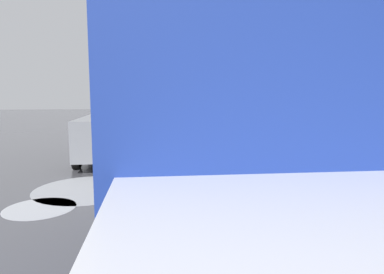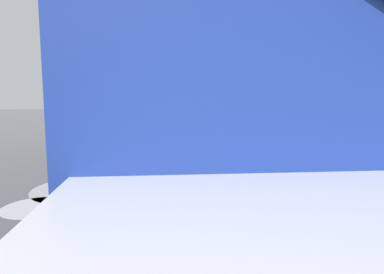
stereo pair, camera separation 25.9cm
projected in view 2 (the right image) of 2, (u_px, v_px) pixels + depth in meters
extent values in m
plane|color=#4C4C51|center=(201.00, 161.00, 13.59)|extent=(90.00, 90.00, 0.00)
cylinder|color=#ADAFB5|center=(37.00, 207.00, 8.13)|extent=(1.63, 1.63, 0.01)
cylinder|color=#999BA0|center=(87.00, 188.00, 9.72)|extent=(2.99, 2.99, 0.01)
cube|color=gray|center=(111.00, 134.00, 13.83)|extent=(1.96, 5.20, 1.40)
cube|color=gray|center=(116.00, 104.00, 15.56)|extent=(1.84, 1.40, 0.84)
cube|color=black|center=(119.00, 121.00, 16.38)|extent=(1.66, 0.06, 0.63)
cube|color=#232326|center=(119.00, 142.00, 16.55)|extent=(1.96, 0.16, 0.24)
cylinder|color=black|center=(94.00, 145.00, 15.42)|extent=(0.24, 0.72, 0.72)
cylinder|color=black|center=(138.00, 144.00, 15.60)|extent=(0.24, 0.72, 0.72)
cylinder|color=black|center=(77.00, 159.00, 12.24)|extent=(0.24, 0.72, 0.72)
cylinder|color=black|center=(133.00, 158.00, 12.41)|extent=(0.24, 0.72, 0.72)
cube|color=navy|center=(206.00, 135.00, 4.97)|extent=(2.40, 6.40, 2.60)
cylinder|color=black|center=(264.00, 214.00, 6.29)|extent=(0.30, 0.96, 0.96)
cylinder|color=black|center=(131.00, 219.00, 6.08)|extent=(0.30, 0.96, 0.96)
cube|color=red|center=(199.00, 146.00, 13.58)|extent=(0.73, 0.89, 0.56)
cube|color=red|center=(199.00, 157.00, 13.64)|extent=(0.66, 0.80, 0.04)
cylinder|color=red|center=(201.00, 135.00, 13.93)|extent=(0.56, 0.22, 0.04)
sphere|color=black|center=(202.00, 161.00, 13.31)|extent=(0.10, 0.10, 0.10)
sphere|color=black|center=(192.00, 161.00, 13.40)|extent=(0.10, 0.10, 0.10)
sphere|color=black|center=(205.00, 158.00, 13.89)|extent=(0.10, 0.10, 0.10)
sphere|color=black|center=(195.00, 158.00, 13.99)|extent=(0.10, 0.10, 0.10)
cube|color=#515156|center=(178.00, 155.00, 13.69)|extent=(0.56, 0.66, 0.03)
cylinder|color=#515156|center=(181.00, 140.00, 13.96)|extent=(0.04, 0.04, 1.10)
cylinder|color=#515156|center=(171.00, 141.00, 13.86)|extent=(0.04, 0.04, 1.10)
cylinder|color=black|center=(182.00, 157.00, 14.05)|extent=(0.08, 0.21, 0.20)
cylinder|color=black|center=(170.00, 157.00, 13.94)|extent=(0.08, 0.21, 0.20)
cube|color=tan|center=(178.00, 152.00, 13.68)|extent=(0.46, 0.47, 0.25)
cube|color=tan|center=(178.00, 145.00, 13.64)|extent=(0.45, 0.48, 0.28)
cube|color=#A37F51|center=(178.00, 138.00, 13.61)|extent=(0.47, 0.50, 0.28)
cylinder|color=black|center=(181.00, 156.00, 12.41)|extent=(0.18, 0.18, 0.82)
cylinder|color=black|center=(182.00, 155.00, 12.60)|extent=(0.18, 0.18, 0.82)
cube|color=#5B1E23|center=(181.00, 133.00, 12.40)|extent=(0.38, 0.50, 0.84)
sphere|color=brown|center=(181.00, 118.00, 12.33)|extent=(0.22, 0.22, 0.22)
cylinder|color=#5B1E23|center=(180.00, 135.00, 12.15)|extent=(0.10, 0.10, 0.55)
cylinder|color=#5B1E23|center=(182.00, 127.00, 12.55)|extent=(0.32, 0.17, 0.50)
cylinder|color=#333338|center=(182.00, 122.00, 12.45)|extent=(0.02, 0.02, 0.86)
cone|color=#E0668E|center=(182.00, 112.00, 12.40)|extent=(1.04, 1.04, 0.22)
sphere|color=#333338|center=(182.00, 108.00, 12.38)|extent=(0.04, 0.04, 0.04)
cube|color=maroon|center=(187.00, 132.00, 12.36)|extent=(0.23, 0.33, 0.44)
cylinder|color=black|center=(186.00, 147.00, 14.48)|extent=(0.18, 0.18, 0.82)
cylinder|color=black|center=(187.00, 148.00, 14.28)|extent=(0.18, 0.18, 0.82)
cube|color=#282D47|center=(186.00, 128.00, 14.27)|extent=(0.32, 0.46, 0.84)
sphere|color=#8C6647|center=(186.00, 115.00, 14.20)|extent=(0.22, 0.22, 0.22)
cylinder|color=#282D47|center=(186.00, 128.00, 14.53)|extent=(0.10, 0.10, 0.55)
cylinder|color=#282D47|center=(188.00, 123.00, 14.07)|extent=(0.31, 0.13, 0.50)
cylinder|color=#333338|center=(187.00, 119.00, 14.13)|extent=(0.02, 0.02, 0.86)
cone|color=red|center=(187.00, 110.00, 14.08)|extent=(1.04, 1.04, 0.22)
sphere|color=#333338|center=(187.00, 107.00, 14.06)|extent=(0.04, 0.04, 0.04)
cylinder|color=#423323|center=(355.00, 256.00, 2.24)|extent=(0.24, 0.24, 3.27)
cylinder|color=#423323|center=(357.00, 46.00, 2.33)|extent=(0.61, 0.26, 0.72)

